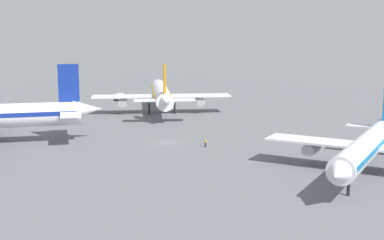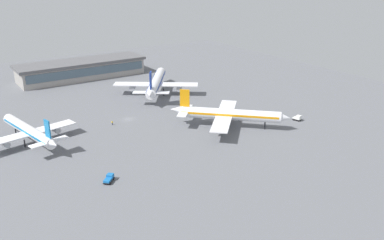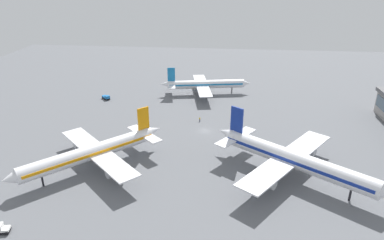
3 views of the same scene
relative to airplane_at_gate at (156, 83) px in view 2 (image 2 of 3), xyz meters
The scene contains 8 objects.
ground 38.92m from the airplane_at_gate, 43.16° to the left, with size 288.00×288.00×0.00m, color slate.
terminal_building 55.37m from the airplane_at_gate, 68.77° to the right, with size 72.05×21.30×10.07m.
airplane_at_gate is the anchor object (origin of this frame).
airplane_taxiing 56.62m from the airplane_at_gate, 91.07° to the left, with size 37.96×37.42×14.60m.
airplane_distant 74.88m from the airplane_at_gate, 23.00° to the left, with size 34.03×41.93×12.82m.
pushback_tractor 92.32m from the airplane_at_gate, 51.97° to the left, with size 4.43×4.48×1.90m.
baggage_tug 73.56m from the airplane_at_gate, 113.92° to the left, with size 2.86×3.56×2.30m.
ground_crew_worker 46.84m from the airplane_at_gate, 38.19° to the left, with size 0.54×0.54×1.67m.
Camera 2 is at (70.14, 153.04, 60.75)m, focal length 39.31 mm.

